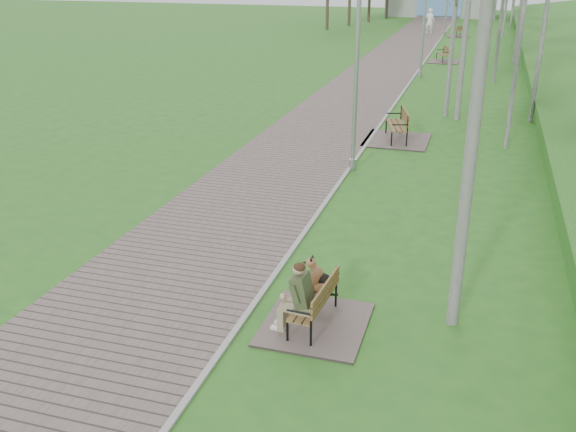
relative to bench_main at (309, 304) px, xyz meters
name	(u,v)px	position (x,y,z in m)	size (l,w,h in m)	color
ground	(334,192)	(-1.03, 6.08, -0.38)	(120.00, 120.00, 0.00)	#2C6622
walkway	(392,60)	(-2.78, 27.58, -0.36)	(3.50, 67.00, 0.04)	#665852
kerb	(425,62)	(-1.03, 27.58, -0.35)	(0.10, 67.00, 0.05)	#999993
bench_main	(309,304)	(0.00, 0.00, 0.00)	(1.57, 1.75, 1.37)	#665852
bench_second	(396,134)	(-0.25, 11.20, -0.16)	(1.94, 2.15, 1.19)	#665852
bench_third	(443,59)	(-0.10, 27.94, -0.20)	(1.59, 1.77, 0.98)	#665852
bench_far	(458,34)	(0.03, 40.31, -0.21)	(1.55, 1.72, 0.95)	#665852
lamp_post_near	(356,82)	(-0.95, 7.94, 1.98)	(0.20, 0.20, 5.05)	#9A9DA2
lamp_post_second	(424,24)	(-0.75, 22.64, 2.08)	(0.20, 0.20, 5.26)	#9A9DA2
lamp_post_third	(447,2)	(-0.96, 40.54, 1.92)	(0.19, 0.19, 4.92)	#9A9DA2
pedestrian_near	(430,21)	(-2.14, 41.47, 0.52)	(0.66, 0.43, 1.80)	white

